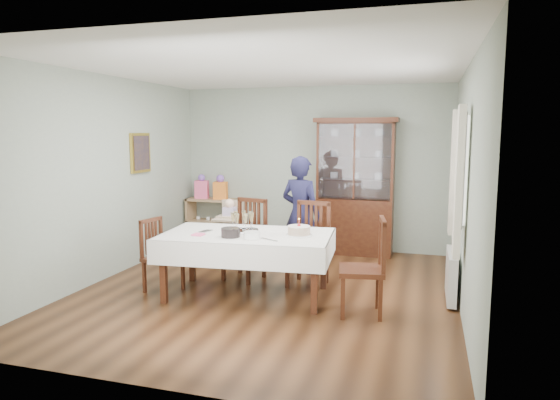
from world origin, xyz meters
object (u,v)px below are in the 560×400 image
at_px(china_cabinet, 355,185).
at_px(chair_end_left, 163,270).
at_px(birthday_cake, 299,231).
at_px(gift_bag_orange, 220,188).
at_px(dining_table, 247,264).
at_px(woman, 301,214).
at_px(sideboard, 213,221).
at_px(chair_far_left, 245,255).
at_px(chair_far_right, 308,261).
at_px(champagne_tray, 243,226).
at_px(gift_bag_pink, 202,188).
at_px(high_chair, 230,240).
at_px(chair_end_right, 363,286).

bearing_deg(china_cabinet, chair_end_left, -127.33).
xyz_separation_m(birthday_cake, gift_bag_orange, (-2.03, 2.43, 0.17)).
relative_size(dining_table, woman, 1.28).
distance_m(sideboard, chair_far_left, 2.26).
relative_size(china_cabinet, chair_far_right, 2.05).
distance_m(champagne_tray, gift_bag_pink, 2.91).
relative_size(chair_far_left, birthday_cake, 3.52).
bearing_deg(high_chair, chair_far_right, -22.86).
height_order(chair_far_left, woman, woman).
bearing_deg(birthday_cake, chair_far_left, 146.54).
distance_m(sideboard, chair_far_right, 2.88).
xyz_separation_m(chair_far_right, birthday_cake, (0.02, -0.56, 0.50)).
xyz_separation_m(china_cabinet, birthday_cake, (-0.31, -2.43, -0.31)).
relative_size(woman, high_chair, 1.65).
xyz_separation_m(champagne_tray, birthday_cake, (0.72, -0.05, -0.01)).
xyz_separation_m(high_chair, gift_bag_pink, (-1.04, 1.27, 0.60)).
distance_m(chair_far_left, champagne_tray, 0.77).
relative_size(chair_end_right, gift_bag_pink, 2.46).
distance_m(dining_table, sideboard, 2.96).
xyz_separation_m(chair_end_left, gift_bag_orange, (-0.34, 2.62, 0.72)).
xyz_separation_m(chair_far_right, high_chair, (-1.32, 0.59, 0.07)).
xyz_separation_m(champagne_tray, gift_bag_orange, (-1.31, 2.38, 0.16)).
distance_m(dining_table, chair_far_left, 0.71).
xyz_separation_m(chair_end_left, gift_bag_pink, (-0.70, 2.62, 0.72)).
relative_size(high_chair, birthday_cake, 3.28).
distance_m(chair_far_left, high_chair, 0.72).
xyz_separation_m(chair_far_left, chair_end_right, (1.68, -0.88, -0.00)).
height_order(china_cabinet, sideboard, china_cabinet).
bearing_deg(gift_bag_orange, dining_table, -60.49).
bearing_deg(gift_bag_orange, chair_far_right, -42.87).
distance_m(chair_far_right, chair_end_right, 1.17).
xyz_separation_m(china_cabinet, gift_bag_pink, (-2.69, 0.00, -0.13)).
bearing_deg(high_chair, champagne_tray, -59.26).
bearing_deg(gift_bag_orange, birthday_cake, -50.10).
xyz_separation_m(dining_table, woman, (0.35, 1.20, 0.43)).
relative_size(sideboard, chair_end_right, 0.86).
xyz_separation_m(chair_end_left, high_chair, (0.35, 1.35, 0.12)).
bearing_deg(china_cabinet, chair_far_left, -123.30).
height_order(china_cabinet, chair_far_left, china_cabinet).
xyz_separation_m(chair_far_right, champagne_tray, (-0.69, -0.52, 0.51)).
height_order(chair_end_right, champagne_tray, chair_end_right).
xyz_separation_m(dining_table, gift_bag_pink, (-1.76, 2.49, 0.60)).
height_order(chair_end_right, gift_bag_pink, gift_bag_pink).
height_order(high_chair, birthday_cake, high_chair).
distance_m(dining_table, chair_far_right, 0.87).
distance_m(chair_end_left, gift_bag_pink, 2.80).
bearing_deg(chair_end_left, champagne_tray, -65.03).
bearing_deg(chair_end_left, chair_far_left, -33.88).
height_order(china_cabinet, chair_end_right, china_cabinet).
relative_size(chair_far_right, gift_bag_pink, 2.50).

